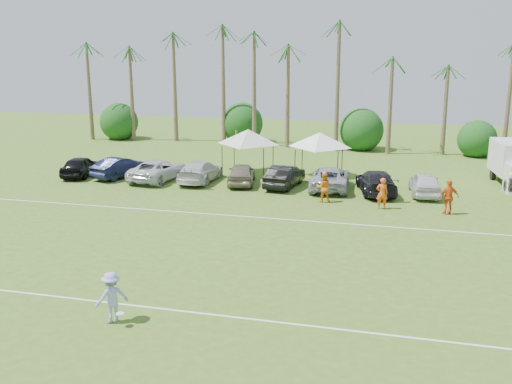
# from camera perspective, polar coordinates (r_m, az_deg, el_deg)

# --- Properties ---
(ground) EXTENTS (120.00, 120.00, 0.00)m
(ground) POSITION_cam_1_polar(r_m,az_deg,el_deg) (20.00, -16.19, -13.05)
(ground) COLOR #43641E
(ground) RESTS_ON ground
(field_lines) EXTENTS (80.00, 12.10, 0.01)m
(field_lines) POSITION_cam_1_polar(r_m,az_deg,el_deg) (26.60, -7.52, -5.74)
(field_lines) COLOR white
(field_lines) RESTS_ON ground
(palm_tree_0) EXTENTS (2.40, 2.40, 8.90)m
(palm_tree_0) POSITION_cam_1_polar(r_m,az_deg,el_deg) (61.86, -16.71, 11.97)
(palm_tree_0) COLOR brown
(palm_tree_0) RESTS_ON ground
(palm_tree_1) EXTENTS (2.40, 2.40, 9.90)m
(palm_tree_1) POSITION_cam_1_polar(r_m,az_deg,el_deg) (59.45, -12.51, 13.01)
(palm_tree_1) COLOR brown
(palm_tree_1) RESTS_ON ground
(palm_tree_2) EXTENTS (2.40, 2.40, 10.90)m
(palm_tree_2) POSITION_cam_1_polar(r_m,az_deg,el_deg) (57.40, -7.95, 14.04)
(palm_tree_2) COLOR brown
(palm_tree_2) RESTS_ON ground
(palm_tree_3) EXTENTS (2.40, 2.40, 11.90)m
(palm_tree_3) POSITION_cam_1_polar(r_m,az_deg,el_deg) (56.04, -4.06, 15.01)
(palm_tree_3) COLOR brown
(palm_tree_3) RESTS_ON ground
(palm_tree_4) EXTENTS (2.40, 2.40, 8.90)m
(palm_tree_4) POSITION_cam_1_polar(r_m,az_deg,el_deg) (54.93, 0.05, 12.38)
(palm_tree_4) COLOR brown
(palm_tree_4) RESTS_ON ground
(palm_tree_5) EXTENTS (2.40, 2.40, 9.90)m
(palm_tree_5) POSITION_cam_1_polar(r_m,az_deg,el_deg) (54.07, 4.28, 13.24)
(palm_tree_5) COLOR brown
(palm_tree_5) RESTS_ON ground
(palm_tree_6) EXTENTS (2.40, 2.40, 10.90)m
(palm_tree_6) POSITION_cam_1_polar(r_m,az_deg,el_deg) (53.51, 8.64, 14.04)
(palm_tree_6) COLOR brown
(palm_tree_6) RESTS_ON ground
(palm_tree_7) EXTENTS (2.40, 2.40, 11.90)m
(palm_tree_7) POSITION_cam_1_polar(r_m,az_deg,el_deg) (53.26, 13.10, 14.77)
(palm_tree_7) COLOR brown
(palm_tree_7) RESTS_ON ground
(palm_tree_8) EXTENTS (2.40, 2.40, 8.90)m
(palm_tree_8) POSITION_cam_1_polar(r_m,az_deg,el_deg) (53.36, 18.43, 11.65)
(palm_tree_8) COLOR brown
(palm_tree_8) RESTS_ON ground
(palm_tree_9) EXTENTS (2.40, 2.40, 9.90)m
(palm_tree_9) POSITION_cam_1_polar(r_m,az_deg,el_deg) (53.91, 23.92, 12.13)
(palm_tree_9) COLOR brown
(palm_tree_9) RESTS_ON ground
(bush_tree_0) EXTENTS (4.00, 4.00, 4.00)m
(bush_tree_0) POSITION_cam_1_polar(r_m,az_deg,el_deg) (61.66, -13.46, 6.86)
(bush_tree_0) COLOR brown
(bush_tree_0) RESTS_ON ground
(bush_tree_1) EXTENTS (4.00, 4.00, 4.00)m
(bush_tree_1) POSITION_cam_1_polar(r_m,az_deg,el_deg) (56.84, -1.67, 6.67)
(bush_tree_1) COLOR brown
(bush_tree_1) RESTS_ON ground
(bush_tree_2) EXTENTS (4.00, 4.00, 4.00)m
(bush_tree_2) POSITION_cam_1_polar(r_m,az_deg,el_deg) (54.80, 10.56, 6.18)
(bush_tree_2) COLOR brown
(bush_tree_2) RESTS_ON ground
(bush_tree_3) EXTENTS (4.00, 4.00, 4.00)m
(bush_tree_3) POSITION_cam_1_polar(r_m,az_deg,el_deg) (55.08, 21.04, 5.53)
(bush_tree_3) COLOR brown
(bush_tree_3) RESTS_ON ground
(sideline_player_a) EXTENTS (0.74, 0.56, 1.84)m
(sideline_player_a) POSITION_cam_1_polar(r_m,az_deg,el_deg) (33.71, 12.49, -0.14)
(sideline_player_a) COLOR orange
(sideline_player_a) RESTS_ON ground
(sideline_player_b) EXTENTS (1.01, 0.86, 1.81)m
(sideline_player_b) POSITION_cam_1_polar(r_m,az_deg,el_deg) (34.68, 6.77, 0.46)
(sideline_player_b) COLOR orange
(sideline_player_b) RESTS_ON ground
(sideline_player_c) EXTENTS (1.25, 0.85, 1.96)m
(sideline_player_c) POSITION_cam_1_polar(r_m,az_deg,el_deg) (33.56, 18.72, -0.50)
(sideline_player_c) COLOR #E75A19
(sideline_player_c) RESTS_ON ground
(canopy_tent_left) EXTENTS (4.77, 4.77, 3.86)m
(canopy_tent_left) POSITION_cam_1_polar(r_m,az_deg,el_deg) (42.34, -0.79, 6.28)
(canopy_tent_left) COLOR black
(canopy_tent_left) RESTS_ON ground
(canopy_tent_right) EXTENTS (4.65, 4.65, 3.76)m
(canopy_tent_right) POSITION_cam_1_polar(r_m,az_deg,el_deg) (41.56, 6.41, 5.94)
(canopy_tent_right) COLOR black
(canopy_tent_right) RESTS_ON ground
(frisbee_player) EXTENTS (1.26, 1.26, 1.75)m
(frisbee_player) POSITION_cam_1_polar(r_m,az_deg,el_deg) (20.02, -14.23, -10.13)
(frisbee_player) COLOR #99A4DA
(frisbee_player) RESTS_ON ground
(parked_car_0) EXTENTS (2.41, 4.58, 1.49)m
(parked_car_0) POSITION_cam_1_polar(r_m,az_deg,el_deg) (43.66, -17.13, 2.48)
(parked_car_0) COLOR black
(parked_car_0) RESTS_ON ground
(parked_car_1) EXTENTS (2.95, 4.77, 1.49)m
(parked_car_1) POSITION_cam_1_polar(r_m,az_deg,el_deg) (42.47, -13.39, 2.42)
(parked_car_1) COLOR #121633
(parked_car_1) RESTS_ON ground
(parked_car_2) EXTENTS (2.97, 5.56, 1.49)m
(parked_car_2) POSITION_cam_1_polar(r_m,az_deg,el_deg) (40.96, -9.76, 2.19)
(parked_car_2) COLOR silver
(parked_car_2) RESTS_ON ground
(parked_car_3) EXTENTS (2.10, 5.13, 1.49)m
(parked_car_3) POSITION_cam_1_polar(r_m,az_deg,el_deg) (40.14, -5.61, 2.08)
(parked_car_3) COLOR silver
(parked_car_3) RESTS_ON ground
(parked_car_4) EXTENTS (2.58, 4.62, 1.49)m
(parked_car_4) POSITION_cam_1_polar(r_m,az_deg,el_deg) (39.17, -1.46, 1.85)
(parked_car_4) COLOR gray
(parked_car_4) RESTS_ON ground
(parked_car_5) EXTENTS (2.13, 4.67, 1.49)m
(parked_car_5) POSITION_cam_1_polar(r_m,az_deg,el_deg) (38.44, 2.88, 1.61)
(parked_car_5) COLOR black
(parked_car_5) RESTS_ON ground
(parked_car_6) EXTENTS (2.83, 5.50, 1.49)m
(parked_car_6) POSITION_cam_1_polar(r_m,az_deg,el_deg) (38.10, 7.40, 1.40)
(parked_car_6) COLOR #A4A8B2
(parked_car_6) RESTS_ON ground
(parked_car_7) EXTENTS (3.14, 5.45, 1.49)m
(parked_car_7) POSITION_cam_1_polar(r_m,az_deg,el_deg) (37.45, 11.92, 1.00)
(parked_car_7) COLOR black
(parked_car_7) RESTS_ON ground
(parked_car_8) EXTENTS (2.09, 4.48, 1.49)m
(parked_car_8) POSITION_cam_1_polar(r_m,az_deg,el_deg) (37.67, 16.54, 0.80)
(parked_car_8) COLOR silver
(parked_car_8) RESTS_ON ground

